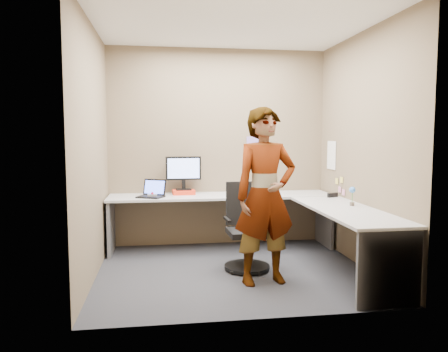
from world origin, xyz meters
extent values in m
plane|color=#232428|center=(0.00, 0.00, 0.00)|extent=(3.00, 3.00, 0.00)
plane|color=brown|center=(0.00, 1.30, 1.35)|extent=(3.00, 0.00, 3.00)
plane|color=brown|center=(1.50, 0.00, 1.35)|extent=(0.00, 2.70, 2.70)
plane|color=brown|center=(-1.50, 0.00, 1.35)|extent=(0.00, 2.70, 2.70)
plane|color=white|center=(0.00, 0.00, 2.70)|extent=(3.00, 3.00, 0.00)
cube|color=#ADADAD|center=(0.00, 0.98, 0.71)|extent=(2.96, 0.65, 0.03)
cube|color=#ADADAD|center=(1.18, -0.32, 0.71)|extent=(0.65, 1.91, 0.03)
cube|color=#59595B|center=(-1.44, 0.98, 0.35)|extent=(0.04, 0.60, 0.70)
cube|color=#59595B|center=(1.44, 0.98, 0.35)|extent=(0.04, 0.60, 0.70)
cube|color=#59595B|center=(1.18, -1.24, 0.35)|extent=(0.60, 0.04, 0.70)
cube|color=red|center=(-0.49, 1.09, 0.76)|extent=(0.30, 0.23, 0.06)
cube|color=black|center=(-0.49, 1.09, 0.80)|extent=(0.20, 0.15, 0.01)
cube|color=black|center=(-0.49, 1.11, 0.86)|extent=(0.05, 0.04, 0.12)
cube|color=black|center=(-0.49, 1.11, 1.08)|extent=(0.47, 0.05, 0.31)
cube|color=#87A2EA|center=(-0.49, 1.09, 1.08)|extent=(0.42, 0.02, 0.27)
cube|color=black|center=(-0.93, 0.85, 0.74)|extent=(0.38, 0.35, 0.02)
cube|color=black|center=(-0.88, 0.95, 0.85)|extent=(0.31, 0.20, 0.20)
cube|color=#4F6EFB|center=(-0.88, 0.95, 0.85)|extent=(0.27, 0.17, 0.17)
cube|color=#B7B7BC|center=(-0.90, 0.86, 0.75)|extent=(0.12, 0.08, 0.04)
sphere|color=#AE0B28|center=(-0.90, 0.85, 0.78)|extent=(0.04, 0.04, 0.04)
cone|color=white|center=(0.32, 0.78, 0.76)|extent=(0.10, 0.10, 0.06)
cube|color=black|center=(1.37, 0.55, 0.76)|extent=(0.15, 0.09, 0.05)
cylinder|color=brown|center=(1.33, -0.13, 0.75)|extent=(0.05, 0.05, 0.04)
cylinder|color=#338C3F|center=(1.33, -0.13, 0.84)|extent=(0.01, 0.01, 0.14)
sphere|color=#4083E2|center=(1.33, -0.13, 0.91)|extent=(0.07, 0.07, 0.07)
cube|color=#846BB7|center=(0.55, 1.29, 1.30)|extent=(0.30, 0.01, 0.40)
cube|color=white|center=(1.49, 0.90, 1.25)|extent=(0.01, 0.28, 0.38)
cube|color=#F2E059|center=(1.49, 0.55, 0.95)|extent=(0.01, 0.07, 0.07)
cube|color=pink|center=(1.49, 0.60, 0.82)|extent=(0.01, 0.07, 0.07)
cube|color=pink|center=(1.49, 0.48, 0.80)|extent=(0.01, 0.07, 0.07)
cube|color=#F2E059|center=(1.49, 0.70, 0.92)|extent=(0.01, 0.07, 0.07)
cylinder|color=black|center=(0.16, 0.02, 0.04)|extent=(0.51, 0.51, 0.04)
cylinder|color=black|center=(0.16, 0.02, 0.24)|extent=(0.06, 0.06, 0.37)
cube|color=black|center=(0.16, 0.02, 0.43)|extent=(0.44, 0.44, 0.06)
cube|color=black|center=(0.15, 0.22, 0.73)|extent=(0.41, 0.06, 0.50)
cube|color=black|center=(-0.07, 0.01, 0.59)|extent=(0.05, 0.28, 0.03)
cube|color=black|center=(0.39, 0.03, 0.59)|extent=(0.05, 0.28, 0.03)
imported|color=#999399|center=(0.26, -0.42, 0.90)|extent=(0.72, 0.54, 1.81)
camera|label=1|loc=(-0.79, -4.72, 1.52)|focal=35.00mm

